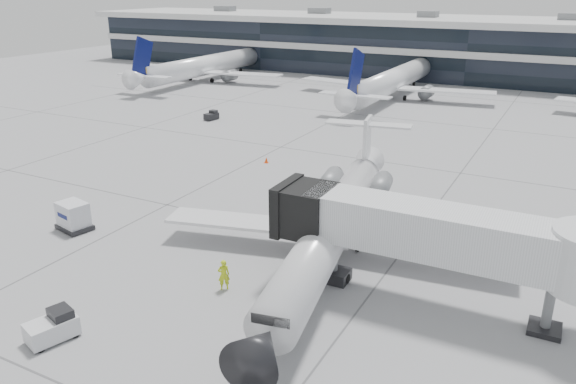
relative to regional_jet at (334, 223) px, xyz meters
The scene contains 11 objects.
ground 6.76m from the regional_jet, 160.64° to the left, with size 220.00×220.00×0.00m, color #959598.
terminal 84.35m from the regional_jet, 94.06° to the left, with size 170.00×22.00×10.00m, color black.
bg_jet_left 76.58m from the regional_jet, 131.76° to the left, with size 32.00×40.00×9.60m, color white, non-canonical shape.
bg_jet_center 58.83m from the regional_jet, 103.75° to the left, with size 32.00×40.00×9.60m, color white, non-canonical shape.
regional_jet is the anchor object (origin of this frame).
jet_bridge 9.09m from the regional_jet, 19.94° to the right, with size 18.98×4.21×6.11m.
ramp_worker 8.35m from the regional_jet, 119.15° to the right, with size 0.72×0.47×1.97m, color #BBD716.
baggage_tug 18.04m from the regional_jet, 120.13° to the right, with size 2.16×2.81×1.58m.
cargo_uld 19.63m from the regional_jet, 165.08° to the right, with size 2.91×2.41×2.09m.
traffic_cone 21.81m from the regional_jet, 131.78° to the left, with size 0.46×0.46×0.62m.
far_tug 42.92m from the regional_jet, 135.95° to the left, with size 1.42×2.09×1.24m.
Camera 1 is at (19.24, -33.88, 17.36)m, focal length 35.00 mm.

